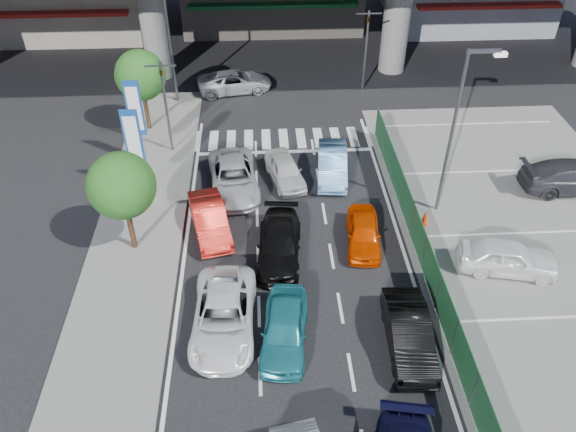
{
  "coord_description": "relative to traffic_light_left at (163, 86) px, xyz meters",
  "views": [
    {
      "loc": [
        -1.28,
        -14.83,
        16.61
      ],
      "look_at": [
        -0.29,
        3.22,
        2.15
      ],
      "focal_mm": 35.0,
      "sensor_mm": 36.0,
      "label": 1
    }
  ],
  "objects": [
    {
      "name": "ground",
      "position": [
        6.2,
        -12.0,
        -3.94
      ],
      "size": [
        120.0,
        120.0,
        0.0
      ],
      "primitive_type": "plane",
      "color": "black",
      "rests_on": "ground"
    },
    {
      "name": "parking_lot",
      "position": [
        17.2,
        -10.0,
        -3.91
      ],
      "size": [
        12.0,
        28.0,
        0.06
      ],
      "primitive_type": "cube",
      "color": "slate",
      "rests_on": "ground"
    },
    {
      "name": "sidewalk_left",
      "position": [
        -0.8,
        -8.0,
        -3.88
      ],
      "size": [
        4.0,
        30.0,
        0.12
      ],
      "primitive_type": "cube",
      "color": "slate",
      "rests_on": "ground"
    },
    {
      "name": "fence_run",
      "position": [
        11.5,
        -11.0,
        -3.04
      ],
      "size": [
        0.16,
        22.0,
        1.8
      ],
      "primitive_type": null,
      "color": "#1B502A",
      "rests_on": "ground"
    },
    {
      "name": "traffic_light_left",
      "position": [
        0.0,
        0.0,
        0.0
      ],
      "size": [
        1.6,
        1.24,
        5.2
      ],
      "color": "#595B60",
      "rests_on": "ground"
    },
    {
      "name": "traffic_light_right",
      "position": [
        11.7,
        7.0,
        0.0
      ],
      "size": [
        1.6,
        1.24,
        5.2
      ],
      "color": "#595B60",
      "rests_on": "ground"
    },
    {
      "name": "street_lamp_right",
      "position": [
        13.37,
        -6.0,
        0.83
      ],
      "size": [
        1.65,
        0.22,
        8.0
      ],
      "color": "#595B60",
      "rests_on": "ground"
    },
    {
      "name": "street_lamp_left",
      "position": [
        -0.13,
        6.0,
        0.83
      ],
      "size": [
        1.65,
        0.22,
        8.0
      ],
      "color": "#595B60",
      "rests_on": "ground"
    },
    {
      "name": "signboard_near",
      "position": [
        -1.0,
        -4.01,
        -0.87
      ],
      "size": [
        0.8,
        0.14,
        4.7
      ],
      "color": "#595B60",
      "rests_on": "ground"
    },
    {
      "name": "signboard_far",
      "position": [
        -1.4,
        -1.01,
        -0.87
      ],
      "size": [
        0.8,
        0.14,
        4.7
      ],
      "color": "#595B60",
      "rests_on": "ground"
    },
    {
      "name": "tree_near",
      "position": [
        -0.8,
        -8.0,
        -0.55
      ],
      "size": [
        2.8,
        2.8,
        4.8
      ],
      "color": "#382314",
      "rests_on": "ground"
    },
    {
      "name": "tree_far",
      "position": [
        -1.6,
        2.5,
        -0.55
      ],
      "size": [
        2.8,
        2.8,
        4.8
      ],
      "color": "#382314",
      "rests_on": "ground"
    },
    {
      "name": "sedan_white_mid_left",
      "position": [
        3.3,
        -12.76,
        -3.25
      ],
      "size": [
        2.45,
        5.04,
        1.38
      ],
      "primitive_type": "imported",
      "rotation": [
        0.0,
        0.0,
        -0.03
      ],
      "color": "white",
      "rests_on": "ground"
    },
    {
      "name": "taxi_teal_mid",
      "position": [
        5.53,
        -13.49,
        -3.25
      ],
      "size": [
        2.13,
        4.22,
        1.38
      ],
      "primitive_type": "imported",
      "rotation": [
        0.0,
        0.0,
        -0.13
      ],
      "color": "teal",
      "rests_on": "ground"
    },
    {
      "name": "hatch_black_mid_right",
      "position": [
        9.99,
        -13.99,
        -3.25
      ],
      "size": [
        1.61,
        4.24,
        1.38
      ],
      "primitive_type": "imported",
      "rotation": [
        0.0,
        0.0,
        -0.04
      ],
      "color": "black",
      "rests_on": "ground"
    },
    {
      "name": "taxi_orange_left",
      "position": [
        2.47,
        -7.0,
        -3.26
      ],
      "size": [
        2.32,
        4.34,
        1.36
      ],
      "primitive_type": "imported",
      "rotation": [
        0.0,
        0.0,
        0.23
      ],
      "color": "red",
      "rests_on": "ground"
    },
    {
      "name": "sedan_black_mid",
      "position": [
        5.53,
        -8.81,
        -3.28
      ],
      "size": [
        2.23,
        4.64,
        1.3
      ],
      "primitive_type": "imported",
      "rotation": [
        0.0,
        0.0,
        -0.09
      ],
      "color": "black",
      "rests_on": "ground"
    },
    {
      "name": "taxi_orange_right",
      "position": [
        9.28,
        -8.22,
        -3.32
      ],
      "size": [
        1.82,
        3.73,
        1.23
      ],
      "primitive_type": "imported",
      "rotation": [
        0.0,
        0.0,
        -0.11
      ],
      "color": "#E03D00",
      "rests_on": "ground"
    },
    {
      "name": "wagon_silver_front_left",
      "position": [
        3.48,
        -3.73,
        -3.25
      ],
      "size": [
        2.82,
        5.19,
        1.38
      ],
      "primitive_type": "imported",
      "rotation": [
        0.0,
        0.0,
        0.11
      ],
      "color": "#B5B6BD",
      "rests_on": "ground"
    },
    {
      "name": "sedan_white_front_mid",
      "position": [
        6.09,
        -3.14,
        -3.31
      ],
      "size": [
        2.29,
        3.9,
        1.25
      ],
      "primitive_type": "imported",
      "rotation": [
        0.0,
        0.0,
        0.24
      ],
      "color": "silver",
      "rests_on": "ground"
    },
    {
      "name": "kei_truck_front_right",
      "position": [
        8.53,
        -2.79,
        -3.25
      ],
      "size": [
        1.87,
        4.31,
        1.38
      ],
      "primitive_type": "imported",
      "rotation": [
        0.0,
        0.0,
        -0.1
      ],
      "color": "#649FD7",
      "rests_on": "ground"
    },
    {
      "name": "crossing_wagon_silver",
      "position": [
        3.33,
        7.25,
        -3.27
      ],
      "size": [
        5.05,
        2.94,
        1.32
      ],
      "primitive_type": "imported",
      "rotation": [
        0.0,
        0.0,
        1.73
      ],
      "color": "silver",
      "rests_on": "ground"
    },
    {
      "name": "parked_sedan_white",
      "position": [
        14.99,
        -10.28,
        -3.17
      ],
      "size": [
        4.37,
        2.47,
        1.4
      ],
      "primitive_type": "imported",
      "rotation": [
        0.0,
        0.0,
        1.36
      ],
      "color": "white",
      "rests_on": "parking_lot"
    },
    {
      "name": "parked_sedan_dgrey",
      "position": [
        20.28,
        -4.74,
        -3.13
      ],
      "size": [
        5.14,
        2.1,
        1.49
      ],
      "primitive_type": "imported",
      "rotation": [
        0.0,
        0.0,
        1.57
      ],
      "color": "#333339",
      "rests_on": "parking_lot"
    },
    {
      "name": "traffic_cone",
      "position": [
        12.32,
        -7.12,
        -3.49
      ],
      "size": [
        0.49,
        0.49,
        0.77
      ],
      "primitive_type": "cone",
      "rotation": [
        0.0,
        0.0,
        -0.26
      ],
      "color": "#FF380E",
      "rests_on": "parking_lot"
    }
  ]
}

